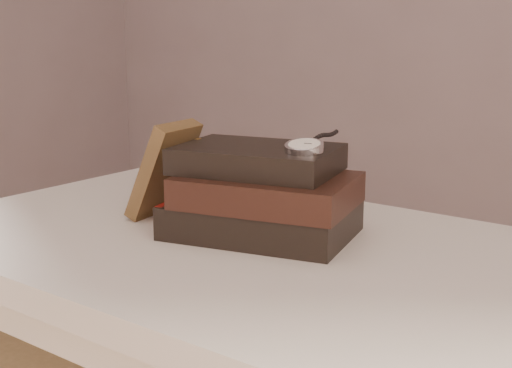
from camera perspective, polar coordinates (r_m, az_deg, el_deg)
The scene contains 5 objects.
table at distance 1.05m, azimuth -0.83°, elevation -9.29°, with size 1.00×0.60×0.75m.
book_stack at distance 1.03m, azimuth 0.52°, elevation -0.86°, with size 0.30×0.23×0.13m.
journal at distance 1.13m, azimuth -7.43°, elevation 1.16°, with size 0.02×0.10×0.16m, color #3E2B18.
pocket_watch at distance 0.98m, azimuth 4.06°, elevation 3.10°, with size 0.07×0.16×0.02m.
eyeglasses at distance 1.14m, azimuth -2.09°, elevation 1.19°, with size 0.13×0.15×0.05m.
Camera 1 is at (0.60, -0.42, 1.05)m, focal length 49.62 mm.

